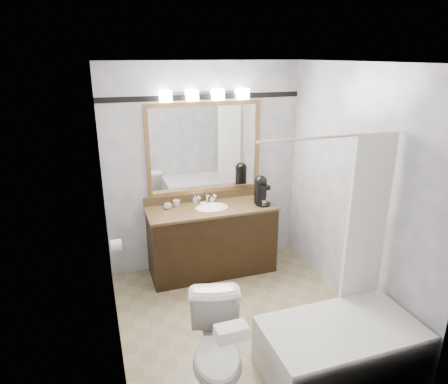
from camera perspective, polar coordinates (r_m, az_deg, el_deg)
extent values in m
cube|color=gray|center=(4.29, 2.49, -17.67)|extent=(2.40, 2.60, 0.01)
cube|color=white|center=(3.44, 3.12, 18.11)|extent=(2.40, 2.60, 0.01)
cube|color=silver|center=(4.86, -2.81, 3.39)|extent=(2.40, 0.01, 2.50)
cube|color=silver|center=(2.63, 13.33, -11.43)|extent=(2.40, 0.01, 2.50)
cube|color=silver|center=(3.46, -16.23, -4.01)|extent=(0.01, 2.60, 2.50)
cube|color=silver|center=(4.25, 18.10, 0.12)|extent=(0.01, 2.60, 2.50)
cube|color=black|center=(4.90, -1.72, -6.99)|extent=(1.50, 0.55, 0.82)
cube|color=olive|center=(4.73, -1.77, -2.36)|extent=(1.53, 0.58, 0.03)
cube|color=olive|center=(4.95, -2.69, -0.57)|extent=(1.53, 0.03, 0.10)
ellipsoid|color=white|center=(4.73, -1.77, -2.53)|extent=(0.44, 0.34, 0.14)
cube|color=#9B6F46|center=(4.69, -2.88, 12.48)|extent=(1.40, 0.04, 0.05)
cube|color=#9B6F46|center=(4.92, -2.68, 0.23)|extent=(1.40, 0.04, 0.05)
cube|color=#9B6F46|center=(4.64, -10.85, 5.51)|extent=(0.05, 0.04, 1.00)
cube|color=#9B6F46|center=(5.00, 4.74, 6.74)|extent=(0.05, 0.04, 1.00)
cube|color=white|center=(4.78, -2.80, 6.22)|extent=(1.30, 0.01, 1.00)
cube|color=silver|center=(4.66, -2.88, 13.99)|extent=(0.90, 0.05, 0.03)
cube|color=white|center=(4.51, -8.35, 13.40)|extent=(0.12, 0.12, 0.12)
cube|color=white|center=(4.58, -4.55, 13.61)|extent=(0.12, 0.12, 0.12)
cube|color=white|center=(4.66, -0.87, 13.76)|extent=(0.12, 0.12, 0.12)
cube|color=white|center=(4.76, 2.67, 13.85)|extent=(0.12, 0.12, 0.12)
cube|color=black|center=(4.69, -2.95, 13.41)|extent=(2.40, 0.01, 0.06)
cube|color=white|center=(3.72, 16.22, -20.68)|extent=(1.30, 0.72, 0.45)
cylinder|color=silver|center=(3.27, 15.27, 7.62)|extent=(1.30, 0.02, 0.02)
cube|color=white|center=(3.72, 19.74, -3.99)|extent=(0.40, 0.04, 1.55)
cylinder|color=white|center=(4.29, -15.18, -7.35)|extent=(0.11, 0.12, 0.12)
imported|color=white|center=(3.33, -0.95, -21.87)|extent=(0.59, 0.83, 0.76)
cube|color=white|center=(2.82, 1.08, -19.34)|extent=(0.22, 0.12, 0.09)
cylinder|color=black|center=(4.81, 5.58, -1.72)|extent=(0.18, 0.18, 0.02)
cylinder|color=black|center=(4.81, 5.21, -0.04)|extent=(0.15, 0.15, 0.26)
sphere|color=black|center=(4.77, 5.25, 1.45)|extent=(0.16, 0.16, 0.16)
cube|color=black|center=(4.73, 5.81, 0.67)|extent=(0.12, 0.12, 0.05)
cylinder|color=silver|center=(4.79, 5.73, -1.45)|extent=(0.06, 0.06, 0.06)
imported|color=white|center=(4.71, -8.04, -2.00)|extent=(0.11, 0.11, 0.07)
imported|color=white|center=(4.76, -6.80, -1.61)|extent=(0.09, 0.09, 0.08)
imported|color=white|center=(4.84, -4.14, -1.05)|extent=(0.06, 0.06, 0.10)
imported|color=white|center=(4.88, -1.74, -1.02)|extent=(0.06, 0.06, 0.07)
cube|color=beige|center=(4.81, -2.96, -1.65)|extent=(0.08, 0.05, 0.02)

